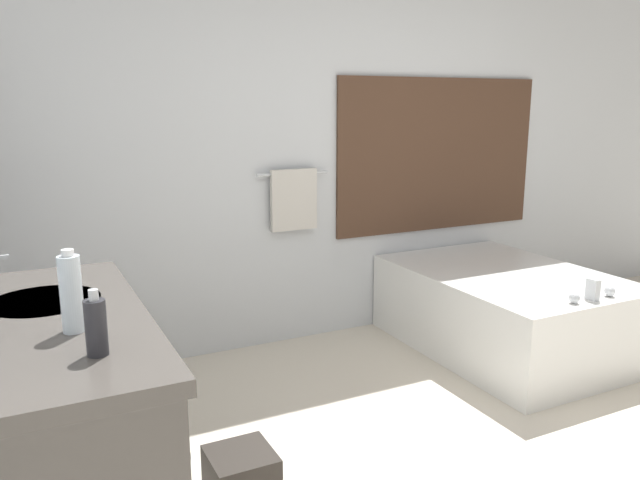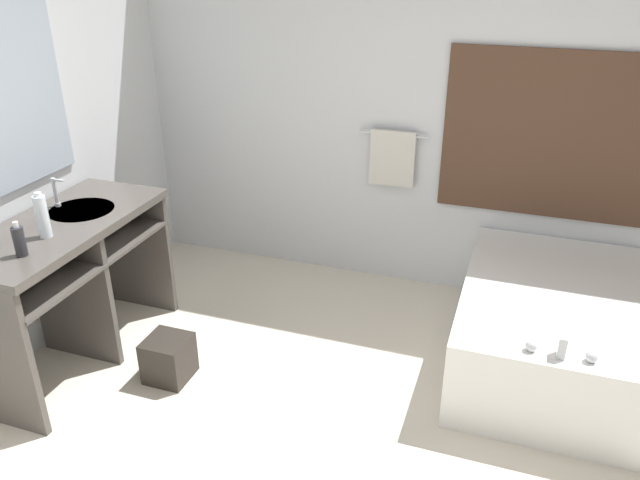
# 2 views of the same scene
# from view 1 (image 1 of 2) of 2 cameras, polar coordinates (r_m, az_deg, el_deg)

# --- Properties ---
(wall_back_with_blinds) EXTENTS (7.40, 0.13, 2.70)m
(wall_back_with_blinds) POSITION_cam_1_polar(r_m,az_deg,el_deg) (4.26, 1.23, 9.00)
(wall_back_with_blinds) COLOR silver
(wall_back_with_blinds) RESTS_ON ground_plane
(vanity_counter) EXTENTS (0.61, 1.34, 0.92)m
(vanity_counter) POSITION_cam_1_polar(r_m,az_deg,el_deg) (2.33, -23.08, -12.08)
(vanity_counter) COLOR #4C4742
(vanity_counter) RESTS_ON ground_plane
(bathtub) EXTENTS (1.08, 1.53, 0.65)m
(bathtub) POSITION_cam_1_polar(r_m,az_deg,el_deg) (4.30, 16.53, -5.84)
(bathtub) COLOR white
(bathtub) RESTS_ON ground_plane
(water_bottle_1) EXTENTS (0.07, 0.07, 0.26)m
(water_bottle_1) POSITION_cam_1_polar(r_m,az_deg,el_deg) (2.02, -21.80, -4.54)
(water_bottle_1) COLOR white
(water_bottle_1) RESTS_ON vanity_counter
(soap_dispenser) EXTENTS (0.06, 0.06, 0.19)m
(soap_dispenser) POSITION_cam_1_polar(r_m,az_deg,el_deg) (1.82, -19.80, -7.46)
(soap_dispenser) COLOR #28282D
(soap_dispenser) RESTS_ON vanity_counter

